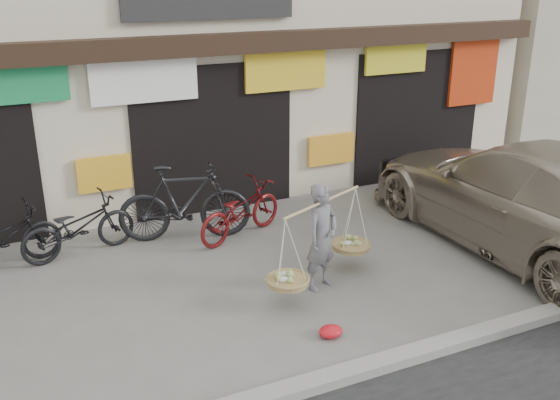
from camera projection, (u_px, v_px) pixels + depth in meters
name	position (u px, v px, depth m)	size (l,w,h in m)	color
ground	(299.00, 291.00, 8.79)	(70.00, 70.00, 0.00)	slate
kerb	(378.00, 364.00, 7.07)	(70.00, 0.25, 0.12)	gray
shophouse_block	(164.00, 9.00, 13.03)	(14.00, 6.32, 7.00)	beige
street_vendor	(322.00, 242.00, 8.67)	(1.90, 1.16, 1.54)	slate
bike_0	(78.00, 227.00, 9.74)	(0.63, 1.81, 0.95)	black
bike_1	(185.00, 202.00, 10.25)	(0.61, 2.17, 1.31)	black
bike_2	(240.00, 211.00, 10.41)	(0.62, 1.79, 0.94)	#5E1011
suv	(528.00, 196.00, 9.88)	(2.48, 6.07, 1.76)	#AC9D8A
red_bag	(331.00, 331.00, 7.70)	(0.31, 0.25, 0.14)	red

